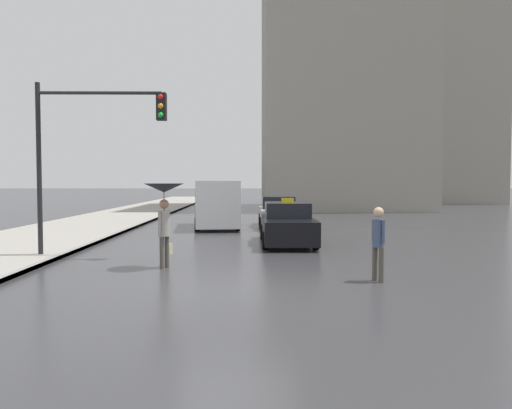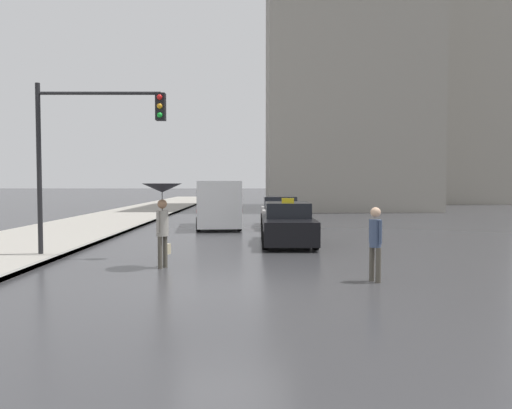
{
  "view_description": "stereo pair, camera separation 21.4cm",
  "coord_description": "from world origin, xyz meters",
  "px_view_note": "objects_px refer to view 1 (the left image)",
  "views": [
    {
      "loc": [
        0.25,
        -10.68,
        2.29
      ],
      "look_at": [
        0.49,
        8.42,
        1.4
      ],
      "focal_mm": 35.0,
      "sensor_mm": 36.0,
      "label": 1
    },
    {
      "loc": [
        0.47,
        -10.68,
        2.29
      ],
      "look_at": [
        0.49,
        8.42,
        1.4
      ],
      "focal_mm": 35.0,
      "sensor_mm": 36.0,
      "label": 2
    }
  ],
  "objects_px": {
    "traffic_light": "(92,135)",
    "sedan_red": "(278,213)",
    "ambulance_van": "(216,202)",
    "pedestrian_with_umbrella": "(164,200)",
    "pedestrian_man": "(378,239)",
    "taxi": "(287,225)"
  },
  "relations": [
    {
      "from": "taxi",
      "to": "pedestrian_man",
      "type": "height_order",
      "value": "pedestrian_man"
    },
    {
      "from": "sedan_red",
      "to": "pedestrian_man",
      "type": "relative_size",
      "value": 2.76
    },
    {
      "from": "pedestrian_with_umbrella",
      "to": "traffic_light",
      "type": "xyz_separation_m",
      "value": [
        -2.39,
        1.71,
        1.85
      ]
    },
    {
      "from": "taxi",
      "to": "sedan_red",
      "type": "bearing_deg",
      "value": -90.39
    },
    {
      "from": "ambulance_van",
      "to": "traffic_light",
      "type": "distance_m",
      "value": 10.49
    },
    {
      "from": "sedan_red",
      "to": "ambulance_van",
      "type": "relative_size",
      "value": 0.86
    },
    {
      "from": "pedestrian_with_umbrella",
      "to": "pedestrian_man",
      "type": "relative_size",
      "value": 1.31
    },
    {
      "from": "ambulance_van",
      "to": "sedan_red",
      "type": "bearing_deg",
      "value": -179.44
    },
    {
      "from": "ambulance_van",
      "to": "pedestrian_man",
      "type": "height_order",
      "value": "ambulance_van"
    },
    {
      "from": "traffic_light",
      "to": "sedan_red",
      "type": "bearing_deg",
      "value": 59.11
    },
    {
      "from": "taxi",
      "to": "sedan_red",
      "type": "xyz_separation_m",
      "value": [
        0.05,
        6.77,
        -0.0
      ]
    },
    {
      "from": "ambulance_van",
      "to": "pedestrian_with_umbrella",
      "type": "xyz_separation_m",
      "value": [
        -0.59,
        -11.49,
        0.51
      ]
    },
    {
      "from": "ambulance_van",
      "to": "pedestrian_with_umbrella",
      "type": "bearing_deg",
      "value": 81.3
    },
    {
      "from": "pedestrian_man",
      "to": "traffic_light",
      "type": "height_order",
      "value": "traffic_light"
    },
    {
      "from": "traffic_light",
      "to": "ambulance_van",
      "type": "bearing_deg",
      "value": 73.07
    },
    {
      "from": "sedan_red",
      "to": "ambulance_van",
      "type": "bearing_deg",
      "value": 6.32
    },
    {
      "from": "taxi",
      "to": "ambulance_van",
      "type": "height_order",
      "value": "ambulance_van"
    },
    {
      "from": "pedestrian_with_umbrella",
      "to": "ambulance_van",
      "type": "bearing_deg",
      "value": 23.55
    },
    {
      "from": "ambulance_van",
      "to": "pedestrian_with_umbrella",
      "type": "height_order",
      "value": "ambulance_van"
    },
    {
      "from": "ambulance_van",
      "to": "pedestrian_with_umbrella",
      "type": "distance_m",
      "value": 11.52
    },
    {
      "from": "taxi",
      "to": "sedan_red",
      "type": "height_order",
      "value": "taxi"
    },
    {
      "from": "pedestrian_with_umbrella",
      "to": "pedestrian_man",
      "type": "height_order",
      "value": "pedestrian_with_umbrella"
    }
  ]
}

